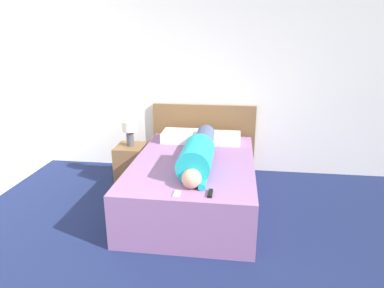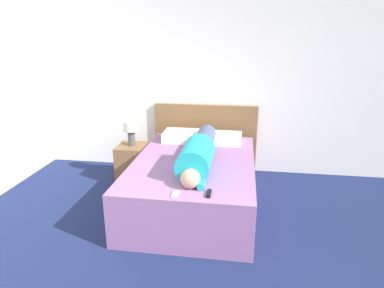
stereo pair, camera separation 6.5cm
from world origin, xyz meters
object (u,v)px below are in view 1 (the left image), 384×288
Objects in this scene: nightstand at (132,163)px; pillow_near_headboard at (180,136)px; person_lying at (199,153)px; table_lamp at (130,129)px; bed at (194,183)px; cell_phone at (177,194)px; tv_remote at (210,193)px; pillow_second at (223,138)px.

nightstand is 1.07× the size of pillow_near_headboard.
table_lamp is at bearing 144.62° from person_lying.
bed is at bearing -31.66° from table_lamp.
person_lying is 0.79m from cell_phone.
table_lamp reaches higher than cell_phone.
person_lying is 12.20× the size of cell_phone.
tv_remote is at bearing 7.69° from cell_phone.
person_lying is 0.95m from pillow_near_headboard.
bed reaches higher than nightstand.
nightstand is (-0.95, 0.59, -0.03)m from bed.
cell_phone is at bearing -58.70° from table_lamp.
cell_phone is (-0.35, -1.65, -0.05)m from pillow_second.
pillow_second is at bearing 67.21° from bed.
pillow_near_headboard reaches higher than pillow_second.
bed is at bearing -69.22° from pillow_near_headboard.
table_lamp is 1.26m from person_lying.
person_lying is at bearing 104.57° from tv_remote.
bed is 1.31× the size of person_lying.
table_lamp is 2.31× the size of tv_remote.
tv_remote is (1.22, -1.46, 0.33)m from nightstand.
pillow_second is 3.08× the size of tv_remote.
nightstand is 1.34m from person_lying.
tv_remote reaches higher than nightstand.
bed is 0.87m from pillow_second.
cell_phone is at bearing -92.52° from bed.
bed is at bearing 87.48° from cell_phone.
nightstand is at bearing 129.85° from tv_remote.
pillow_second is 1.61m from tv_remote.
pillow_second is (0.59, -0.00, -0.01)m from pillow_near_headboard.
pillow_near_headboard is at bearing 108.72° from tv_remote.
cell_phone is at bearing -98.57° from person_lying.
pillow_second is (1.26, 0.15, -0.12)m from table_lamp.
person_lying is 10.57× the size of tv_remote.
bed is at bearing -112.79° from pillow_second.
bed is 4.01× the size of nightstand.
person_lying is 3.26× the size of pillow_near_headboard.
pillow_second reaches higher than cell_phone.
person_lying reaches higher than pillow_second.
person_lying is 3.44× the size of pillow_second.
person_lying reaches higher than nightstand.
bed is 16.02× the size of cell_phone.
nightstand is 0.49m from table_lamp.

